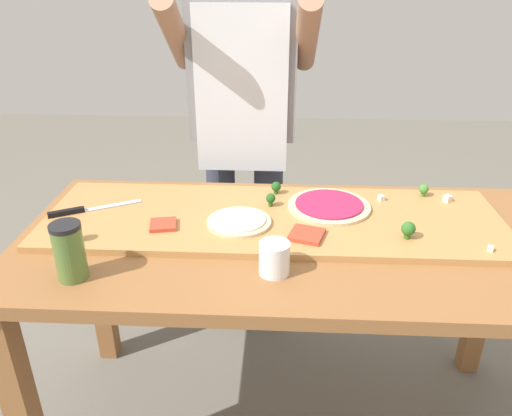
% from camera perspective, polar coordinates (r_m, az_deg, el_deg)
% --- Properties ---
extents(prep_table, '(1.63, 0.77, 0.79)m').
position_cam_1_polar(prep_table, '(1.55, 4.02, -6.68)').
color(prep_table, brown).
rests_on(prep_table, ground).
extents(cutting_board, '(1.42, 0.46, 0.02)m').
position_cam_1_polar(cutting_board, '(1.56, 1.94, -1.25)').
color(cutting_board, '#B27F47').
rests_on(cutting_board, prep_table).
extents(chefs_knife, '(0.27, 0.15, 0.02)m').
position_cam_1_polar(chefs_knife, '(1.67, -19.23, -0.21)').
color(chefs_knife, '#B7BABF').
rests_on(chefs_knife, cutting_board).
extents(pizza_whole_beet_magenta, '(0.27, 0.27, 0.02)m').
position_cam_1_polar(pizza_whole_beet_magenta, '(1.62, 8.35, 0.28)').
color(pizza_whole_beet_magenta, beige).
rests_on(pizza_whole_beet_magenta, cutting_board).
extents(pizza_whole_white_garlic, '(0.20, 0.20, 0.02)m').
position_cam_1_polar(pizza_whole_white_garlic, '(1.51, -1.96, -1.53)').
color(pizza_whole_white_garlic, beige).
rests_on(pizza_whole_white_garlic, cutting_board).
extents(pizza_slice_far_left, '(0.09, 0.09, 0.01)m').
position_cam_1_polar(pizza_slice_far_left, '(1.52, -10.57, -1.88)').
color(pizza_slice_far_left, '#BC3D28').
rests_on(pizza_slice_far_left, cutting_board).
extents(pizza_slice_far_right, '(0.12, 0.12, 0.01)m').
position_cam_1_polar(pizza_slice_far_right, '(1.45, 5.81, -3.05)').
color(pizza_slice_far_right, '#BC3D28').
rests_on(pizza_slice_far_right, cutting_board).
extents(broccoli_floret_front_right, '(0.04, 0.04, 0.05)m').
position_cam_1_polar(broccoli_floret_front_right, '(1.48, 17.02, -2.32)').
color(broccoli_floret_front_right, '#366618').
rests_on(broccoli_floret_front_right, cutting_board).
extents(broccoli_floret_back_left, '(0.03, 0.03, 0.04)m').
position_cam_1_polar(broccoli_floret_back_left, '(1.77, 18.63, 2.03)').
color(broccoli_floret_back_left, '#487A23').
rests_on(broccoli_floret_back_left, cutting_board).
extents(broccoli_floret_back_mid, '(0.03, 0.03, 0.04)m').
position_cam_1_polar(broccoli_floret_back_mid, '(1.70, 2.31, 2.42)').
color(broccoli_floret_back_mid, '#2C5915').
rests_on(broccoli_floret_back_mid, cutting_board).
extents(broccoli_floret_back_right, '(0.04, 0.04, 0.05)m').
position_cam_1_polar(broccoli_floret_back_right, '(1.49, -19.96, -2.46)').
color(broccoli_floret_back_right, '#366618').
rests_on(broccoli_floret_back_right, cutting_board).
extents(broccoli_floret_front_left, '(0.03, 0.03, 0.04)m').
position_cam_1_polar(broccoli_floret_front_left, '(1.61, 1.69, 1.06)').
color(broccoli_floret_front_left, '#2C5915').
rests_on(broccoli_floret_front_left, cutting_board).
extents(cheese_crumble_a, '(0.02, 0.02, 0.02)m').
position_cam_1_polar(cheese_crumble_a, '(1.70, 14.14, 1.12)').
color(cheese_crumble_a, silver).
rests_on(cheese_crumble_a, cutting_board).
extents(cheese_crumble_b, '(0.02, 0.02, 0.01)m').
position_cam_1_polar(cheese_crumble_b, '(1.51, 25.22, -4.22)').
color(cheese_crumble_b, silver).
rests_on(cheese_crumble_b, cutting_board).
extents(cheese_crumble_c, '(0.03, 0.03, 0.02)m').
position_cam_1_polar(cheese_crumble_c, '(1.76, 21.05, 1.02)').
color(cheese_crumble_c, silver).
rests_on(cheese_crumble_c, cutting_board).
extents(flour_cup, '(0.08, 0.08, 0.09)m').
position_cam_1_polar(flour_cup, '(1.30, 2.11, -5.96)').
color(flour_cup, white).
rests_on(flour_cup, prep_table).
extents(sauce_jar, '(0.08, 0.08, 0.16)m').
position_cam_1_polar(sauce_jar, '(1.34, -20.56, -4.68)').
color(sauce_jar, '#517033').
rests_on(sauce_jar, prep_table).
extents(cook_center, '(0.54, 0.39, 1.67)m').
position_cam_1_polar(cook_center, '(1.98, -1.44, 11.05)').
color(cook_center, '#333847').
rests_on(cook_center, ground).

